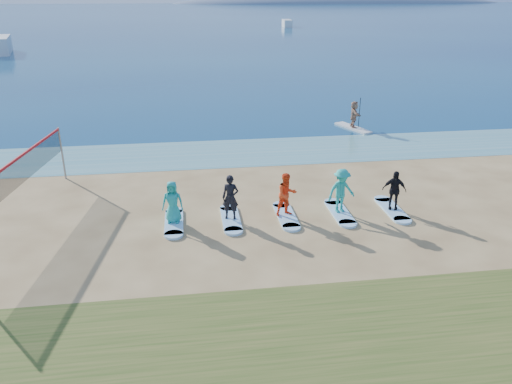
{
  "coord_description": "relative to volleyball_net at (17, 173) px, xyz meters",
  "views": [
    {
      "loc": [
        -2.85,
        -15.69,
        8.42
      ],
      "look_at": [
        -0.34,
        2.0,
        1.1
      ],
      "focal_mm": 35.0,
      "sensor_mm": 36.0,
      "label": 1
    }
  ],
  "objects": [
    {
      "name": "ocean",
      "position": [
        9.34,
        156.82,
        -1.9
      ],
      "size": [
        600.0,
        600.0,
        0.0
      ],
      "primitive_type": "plane",
      "color": "navy",
      "rests_on": "ground"
    },
    {
      "name": "island_ridge",
      "position": [
        104.34,
        296.82,
        -1.9
      ],
      "size": [
        220.0,
        56.0,
        18.0
      ],
      "primitive_type": "ellipsoid",
      "color": "slate",
      "rests_on": "ground"
    },
    {
      "name": "paddleboarder",
      "position": [
        17.1,
        11.27,
        -0.95
      ],
      "size": [
        0.59,
        1.58,
        1.67
      ],
      "primitive_type": "imported",
      "rotation": [
        0.0,
        0.0,
        1.51
      ],
      "color": "tan",
      "rests_on": "paddleboard"
    },
    {
      "name": "ground",
      "position": [
        9.34,
        -3.18,
        -1.9
      ],
      "size": [
        600.0,
        600.0,
        0.0
      ],
      "primitive_type": "plane",
      "color": "tan",
      "rests_on": "ground"
    },
    {
      "name": "student_0",
      "position": [
        5.79,
        -1.27,
        -0.99
      ],
      "size": [
        0.88,
        0.64,
        1.64
      ],
      "primitive_type": "imported",
      "rotation": [
        0.0,
        0.0,
        -0.16
      ],
      "color": "teal",
      "rests_on": "surfboard_0"
    },
    {
      "name": "shallow_water",
      "position": [
        9.34,
        7.32,
        -1.9
      ],
      "size": [
        600.0,
        600.0,
        0.0
      ],
      "primitive_type": "plane",
      "color": "teal",
      "rests_on": "ground"
    },
    {
      "name": "student_2",
      "position": [
        10.19,
        -1.27,
        -0.95
      ],
      "size": [
        0.98,
        0.85,
        1.74
      ],
      "primitive_type": "imported",
      "rotation": [
        0.0,
        0.0,
        0.26
      ],
      "color": "#F24319",
      "rests_on": "surfboard_2"
    },
    {
      "name": "surfboard_4",
      "position": [
        14.6,
        -1.27,
        -1.86
      ],
      "size": [
        0.7,
        2.2,
        0.09
      ],
      "primitive_type": "cube",
      "color": "#A4D9FF",
      "rests_on": "ground"
    },
    {
      "name": "surfboard_2",
      "position": [
        10.19,
        -1.27,
        -1.86
      ],
      "size": [
        0.7,
        2.2,
        0.09
      ],
      "primitive_type": "cube",
      "color": "#A4D9FF",
      "rests_on": "ground"
    },
    {
      "name": "student_4",
      "position": [
        14.6,
        -1.27,
        -1.01
      ],
      "size": [
        1.02,
        0.67,
        1.61
      ],
      "primitive_type": "imported",
      "rotation": [
        0.0,
        0.0,
        -0.31
      ],
      "color": "black",
      "rests_on": "surfboard_4"
    },
    {
      "name": "surfboard_3",
      "position": [
        12.4,
        -1.27,
        -1.86
      ],
      "size": [
        0.7,
        2.2,
        0.09
      ],
      "primitive_type": "cube",
      "color": "#A4D9FF",
      "rests_on": "ground"
    },
    {
      "name": "student_3",
      "position": [
        12.4,
        -1.27,
        -0.91
      ],
      "size": [
        1.3,
        0.95,
        1.81
      ],
      "primitive_type": "imported",
      "rotation": [
        0.0,
        0.0,
        0.26
      ],
      "color": "teal",
      "rests_on": "surfboard_3"
    },
    {
      "name": "boat_offshore_a",
      "position": [
        -18.53,
        57.06,
        -1.9
      ],
      "size": [
        4.24,
        8.67,
        2.24
      ],
      "primitive_type": "cube",
      "rotation": [
        0.0,
        0.0,
        0.23
      ],
      "color": "silver",
      "rests_on": "ground"
    },
    {
      "name": "surfboard_0",
      "position": [
        5.79,
        -1.27,
        -1.86
      ],
      "size": [
        0.7,
        2.2,
        0.09
      ],
      "primitive_type": "cube",
      "color": "#A4D9FF",
      "rests_on": "ground"
    },
    {
      "name": "student_1",
      "position": [
        7.99,
        -1.27,
        -0.94
      ],
      "size": [
        0.73,
        0.58,
        1.76
      ],
      "primitive_type": "imported",
      "rotation": [
        0.0,
        0.0,
        -0.27
      ],
      "color": "black",
      "rests_on": "surfboard_1"
    },
    {
      "name": "volleyball_net",
      "position": [
        0.0,
        0.0,
        0.0
      ],
      "size": [
        1.33,
        9.0,
        2.5
      ],
      "rotation": [
        0.0,
        0.0,
        -0.14
      ],
      "color": "gray",
      "rests_on": "ground"
    },
    {
      "name": "surfboard_1",
      "position": [
        7.99,
        -1.27,
        -1.86
      ],
      "size": [
        0.7,
        2.2,
        0.09
      ],
      "primitive_type": "cube",
      "color": "#A4D9FF",
      "rests_on": "ground"
    },
    {
      "name": "boat_offshore_b",
      "position": [
        30.93,
        101.68,
        -1.9
      ],
      "size": [
        2.34,
        6.38,
        1.62
      ],
      "primitive_type": "cube",
      "rotation": [
        0.0,
        0.0,
        -0.08
      ],
      "color": "silver",
      "rests_on": "ground"
    },
    {
      "name": "paddleboard",
      "position": [
        17.1,
        11.27,
        -1.84
      ],
      "size": [
        1.73,
        3.05,
        0.12
      ],
      "primitive_type": "cube",
      "rotation": [
        0.0,
        0.0,
        0.37
      ],
      "color": "silver",
      "rests_on": "ground"
    }
  ]
}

